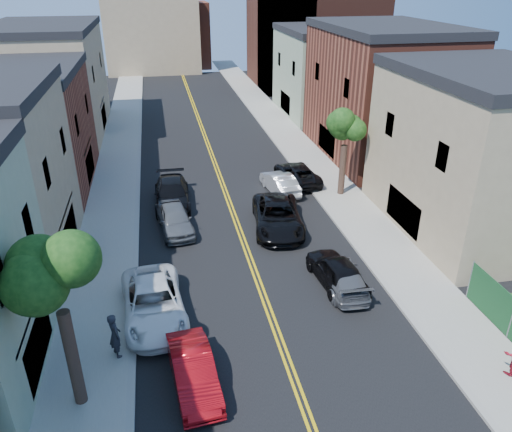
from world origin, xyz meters
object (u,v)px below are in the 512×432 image
grey_car_left (175,219)px  black_car_left (172,194)px  black_suv_lane (278,216)px  red_sedan (194,371)px  white_pickup (154,303)px  dark_car_right_far (297,174)px  black_car_right (337,271)px  silver_car_right (280,183)px  pedestrian_left (115,335)px  grey_car_right (342,275)px

grey_car_left → black_car_left: black_car_left is taller
black_suv_lane → red_sedan: bearing=-109.6°
white_pickup → grey_car_left: bearing=76.3°
black_car_left → dark_car_right_far: black_car_left is taller
black_car_right → dark_car_right_far: (1.70, 13.39, -0.06)m
black_suv_lane → black_car_right: bearing=-69.5°
red_sedan → black_suv_lane: bearing=57.0°
red_sedan → silver_car_right: bearing=60.5°
black_car_right → pedestrian_left: (-10.52, -3.27, 0.36)m
white_pickup → pedestrian_left: 2.82m
red_sedan → white_pickup: 4.72m
grey_car_right → black_car_right: 0.34m
silver_car_right → black_car_left: bearing=-3.1°
white_pickup → black_suv_lane: black_suv_lane is taller
dark_car_right_far → grey_car_left: bearing=28.0°
silver_car_right → black_suv_lane: 5.59m
white_pickup → silver_car_right: white_pickup is taller
white_pickup → red_sedan: bearing=-76.9°
black_car_right → black_suv_lane: 6.62m
silver_car_right → pedestrian_left: bearing=47.4°
white_pickup → pedestrian_left: size_ratio=2.93×
grey_car_right → grey_car_left: bearing=-41.7°
black_car_right → pedestrian_left: size_ratio=2.32×
red_sedan → black_car_left: bearing=84.3°
dark_car_right_far → grey_car_right: bearing=78.9°
grey_car_left → black_suv_lane: bearing=-15.3°
grey_car_right → dark_car_right_far: 13.74m
grey_car_right → black_suv_lane: black_suv_lane is taller
red_sedan → black_car_left: size_ratio=0.77×
black_car_right → white_pickup: bearing=0.9°
black_car_left → black_car_right: size_ratio=1.22×
silver_car_right → pedestrian_left: (-10.52, -15.12, 0.41)m
black_car_right → dark_car_right_far: size_ratio=0.89×
grey_car_left → black_suv_lane: (6.13, -0.96, 0.06)m
red_sedan → silver_car_right: size_ratio=0.98×
white_pickup → silver_car_right: size_ratio=1.31×
black_car_right → red_sedan: bearing=30.6°
black_car_left → silver_car_right: bearing=5.9°
black_car_left → dark_car_right_far: bearing=14.3°
dark_car_right_far → black_suv_lane: black_suv_lane is taller
black_car_left → grey_car_right: 13.88m
black_suv_lane → grey_car_right: bearing=-68.6°
dark_car_right_far → pedestrian_left: size_ratio=2.62×
grey_car_right → white_pickup: bearing=7.0°
red_sedan → black_suv_lane: black_suv_lane is taller
black_car_left → pedestrian_left: bearing=-100.1°
black_car_right → silver_car_right: black_car_right is taller
silver_car_right → dark_car_right_far: silver_car_right is taller
black_car_right → silver_car_right: size_ratio=1.04×
black_car_left → pedestrian_left: 14.79m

